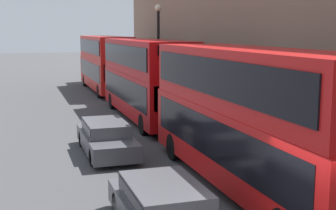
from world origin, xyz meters
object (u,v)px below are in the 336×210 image
object	(u,v)px
bus_third_in_queue	(105,61)
car_hatchback	(106,136)
bus_second_in_queue	(146,76)
car_dark_sedan	(165,208)
bus_leading	(251,113)

from	to	relation	value
bus_third_in_queue	car_hatchback	distance (m)	19.70
bus_second_in_queue	car_dark_sedan	size ratio (longest dim) A/B	2.33
car_hatchback	car_dark_sedan	bearing A→B (deg)	-90.00
bus_second_in_queue	car_dark_sedan	xyz separation A→B (m)	(-3.40, -14.57, -1.72)
bus_leading	car_hatchback	world-z (taller)	bus_leading
car_dark_sedan	car_hatchback	world-z (taller)	car_hatchback
bus_leading	car_dark_sedan	bearing A→B (deg)	-145.87
bus_leading	bus_second_in_queue	distance (m)	12.27
bus_second_in_queue	car_dark_sedan	bearing A→B (deg)	-103.13
bus_second_in_queue	car_dark_sedan	distance (m)	15.06
bus_leading	bus_third_in_queue	bearing A→B (deg)	90.00
bus_leading	car_dark_sedan	xyz separation A→B (m)	(-3.40, -2.30, -1.70)
bus_second_in_queue	bus_leading	bearing A→B (deg)	-90.00
bus_leading	bus_second_in_queue	world-z (taller)	bus_second_in_queue
bus_leading	car_hatchback	xyz separation A→B (m)	(-3.40, 5.58, -1.69)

